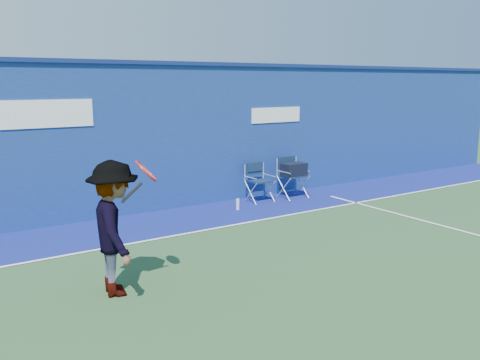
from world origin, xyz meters
TOP-DOWN VIEW (x-y plane):
  - ground at (0.00, 0.00)m, footprint 80.00×80.00m
  - stadium_wall at (-0.00, 5.20)m, footprint 24.00×0.50m
  - out_of_bounds_strip at (0.00, 4.10)m, footprint 24.00×1.80m
  - court_lines at (0.00, 0.60)m, footprint 24.00×12.00m
  - directors_chair_left at (2.81, 4.55)m, footprint 0.51×0.48m
  - directors_chair_right at (3.68, 4.43)m, footprint 0.56×0.51m
  - water_bottle at (1.97, 4.16)m, footprint 0.07×0.07m
  - tennis_player at (-1.66, 1.41)m, footprint 1.00×1.20m

SIDE VIEW (x-z plane):
  - ground at x=0.00m, z-range 0.00..0.00m
  - out_of_bounds_strip at x=0.00m, z-range 0.00..0.01m
  - court_lines at x=0.00m, z-range 0.01..0.01m
  - water_bottle at x=1.97m, z-range 0.00..0.24m
  - directors_chair_left at x=2.81m, z-range -0.15..0.72m
  - directors_chair_right at x=3.68m, z-range -0.08..0.87m
  - tennis_player at x=-1.66m, z-range 0.00..1.72m
  - stadium_wall at x=0.00m, z-range 0.01..3.09m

